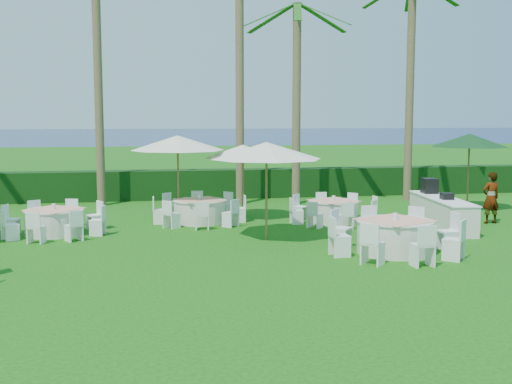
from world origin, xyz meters
TOP-DOWN VIEW (x-y plane):
  - ground at (0.00, 0.00)m, footprint 120.00×120.00m
  - hedge at (0.00, 12.00)m, footprint 34.00×1.00m
  - ocean at (0.00, 102.00)m, footprint 260.00×260.00m
  - banquet_table_c at (4.86, 0.33)m, footprint 3.38×3.38m
  - banquet_table_d at (-3.85, 4.45)m, footprint 2.95×2.95m
  - banquet_table_e at (0.47, 5.83)m, footprint 2.98×2.98m
  - banquet_table_f at (4.72, 5.09)m, footprint 2.84×2.84m
  - umbrella_b at (2.04, 2.64)m, footprint 3.07×3.07m
  - umbrella_c at (-0.17, 6.36)m, footprint 3.04×3.04m
  - umbrella_d at (1.97, 6.36)m, footprint 2.59×2.59m
  - umbrella_green at (10.36, 6.93)m, footprint 2.82×2.82m
  - buffet_table at (7.76, 3.71)m, footprint 1.24×4.02m
  - staff_person at (9.61, 4.06)m, footprint 0.64×0.45m
  - palm_b at (-2.88, 10.53)m, footprint 4.23×4.38m
  - palm_c at (2.43, 10.05)m, footprint 4.40×4.11m
  - palm_d at (4.57, 9.62)m, footprint 4.28×4.35m
  - palm_e at (9.33, 9.96)m, footprint 4.37×4.25m

SIDE VIEW (x-z plane):
  - ground at x=0.00m, z-range 0.00..0.00m
  - ocean at x=0.00m, z-range 0.00..0.00m
  - banquet_table_f at x=4.72m, z-range -0.06..0.82m
  - banquet_table_d at x=-3.85m, z-range -0.06..0.84m
  - banquet_table_e at x=0.47m, z-range -0.06..0.85m
  - banquet_table_c at x=4.86m, z-range -0.06..0.95m
  - buffet_table at x=7.76m, z-range -0.21..1.20m
  - hedge at x=0.00m, z-range 0.00..1.20m
  - staff_person at x=9.61m, z-range 0.00..1.65m
  - umbrella_d at x=1.97m, z-range 1.02..3.49m
  - umbrella_b at x=2.04m, z-range 1.12..3.82m
  - umbrella_green at x=10.36m, z-range 1.15..3.94m
  - umbrella_c at x=-0.17m, z-range 1.15..3.94m
  - palm_d at x=4.57m, z-range 0.44..8.13m
  - palm_e at x=9.33m, z-range 0.46..9.32m
  - palm_b at x=-2.88m, z-range 0.47..10.58m
  - palm_c at x=2.43m, z-range 0.49..12.60m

